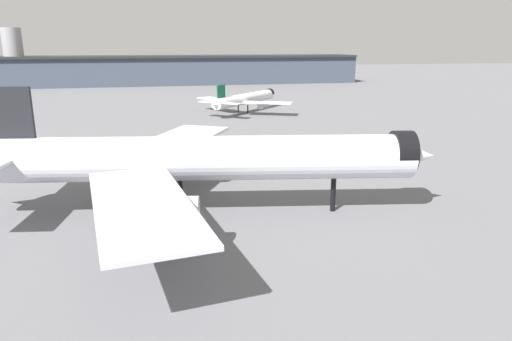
{
  "coord_description": "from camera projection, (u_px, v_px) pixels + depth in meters",
  "views": [
    {
      "loc": [
        -2.33,
        -60.16,
        22.73
      ],
      "look_at": [
        9.44,
        -0.16,
        6.03
      ],
      "focal_mm": 32.6,
      "sensor_mm": 36.0,
      "label": 1
    }
  ],
  "objects": [
    {
      "name": "traffic_cone_near_nose",
      "position": [
        177.0,
        153.0,
        98.1
      ],
      "size": [
        0.63,
        0.63,
        0.79
      ],
      "primitive_type": "cone",
      "color": "#F2600C",
      "rests_on": "ground"
    },
    {
      "name": "ground",
      "position": [
        188.0,
        216.0,
        63.37
      ],
      "size": [
        900.0,
        900.0,
        0.0
      ],
      "primitive_type": "plane",
      "color": "slate"
    },
    {
      "name": "terminal_building",
      "position": [
        138.0,
        70.0,
        264.39
      ],
      "size": [
        252.68,
        39.52,
        31.05
      ],
      "rotation": [
        0.0,
        0.0,
        0.04
      ],
      "color": "#3D4756",
      "rests_on": "ground"
    },
    {
      "name": "airliner_near_gate",
      "position": [
        194.0,
        159.0,
        62.54
      ],
      "size": [
        65.75,
        59.53,
        17.48
      ],
      "rotation": [
        0.0,
        0.0,
        -0.14
      ],
      "color": "silver",
      "rests_on": "ground"
    },
    {
      "name": "airliner_far_taxiway",
      "position": [
        245.0,
        99.0,
        157.82
      ],
      "size": [
        31.01,
        34.15,
        10.42
      ],
      "rotation": [
        0.0,
        0.0,
        0.86
      ],
      "color": "white",
      "rests_on": "ground"
    }
  ]
}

